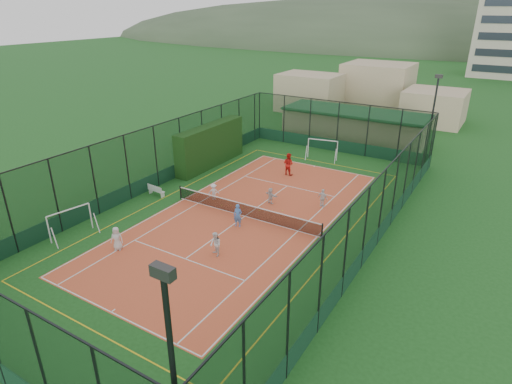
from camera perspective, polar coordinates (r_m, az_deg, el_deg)
ground at (r=29.87m, az=-1.50°, el=-3.27°), size 300.00×300.00×0.00m
court_slab at (r=29.87m, az=-1.50°, el=-3.26°), size 11.17×23.97×0.01m
tennis_net at (r=29.63m, az=-1.51°, el=-2.36°), size 11.67×0.12×1.06m
perimeter_fence at (r=28.82m, az=-1.55°, el=1.16°), size 18.12×34.12×5.00m
floodlight_ne at (r=40.48m, az=22.31°, el=8.48°), size 0.60×0.26×8.25m
clubhouse at (r=48.15m, az=12.94°, el=8.70°), size 15.20×7.20×3.15m
distant_hills at (r=173.47m, az=27.69°, el=16.66°), size 200.00×60.00×24.00m
hedge_left at (r=39.10m, az=-6.08°, el=6.19°), size 1.28×8.56×3.74m
white_bench at (r=33.85m, az=-13.15°, el=0.26°), size 1.58×0.56×0.87m
futsal_goal_near at (r=29.51m, az=-23.50°, el=-3.78°), size 2.91×1.39×1.81m
futsal_goal_far at (r=41.31m, az=8.85°, el=5.63°), size 2.99×1.37×1.86m
child_near_left at (r=26.96m, az=-18.07°, el=-5.91°), size 0.87×0.78×1.49m
child_near_mid at (r=28.23m, az=-2.44°, el=-3.15°), size 0.65×0.50×1.58m
child_near_right at (r=25.15m, az=-5.42°, el=-6.96°), size 0.92×0.86×1.50m
child_far_left at (r=32.34m, az=-5.66°, el=0.06°), size 0.93×0.87×1.26m
child_far_right at (r=31.34m, az=8.88°, el=-0.79°), size 0.87×0.52×1.38m
child_far_back at (r=31.55m, az=1.95°, el=-0.50°), size 1.18×0.63×1.22m
coach at (r=36.97m, az=4.33°, el=3.76°), size 1.03×0.85×1.94m
tennis_balls at (r=31.27m, az=-1.77°, el=-1.89°), size 4.46×1.59×0.07m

